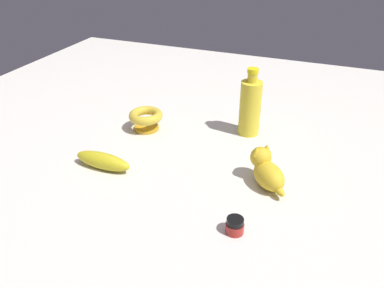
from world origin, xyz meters
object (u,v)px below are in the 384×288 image
(cat_figurine, at_px, (267,170))
(bowl, at_px, (146,118))
(banana, at_px, (103,161))
(bottle_tall, at_px, (250,107))
(nail_polish_jar, at_px, (235,226))

(cat_figurine, relative_size, bowl, 1.10)
(banana, relative_size, cat_figurine, 1.40)
(bottle_tall, xyz_separation_m, bowl, (-0.30, -0.09, -0.05))
(cat_figurine, bearing_deg, banana, -168.06)
(cat_figurine, bearing_deg, bottle_tall, 113.83)
(nail_polish_jar, xyz_separation_m, cat_figurine, (0.02, 0.19, 0.02))
(nail_polish_jar, relative_size, bottle_tall, 0.19)
(nail_polish_jar, relative_size, cat_figurine, 0.34)
(banana, distance_m, bowl, 0.24)
(nail_polish_jar, distance_m, bottle_tall, 0.45)
(nail_polish_jar, height_order, bottle_tall, bottle_tall)
(cat_figurine, distance_m, bowl, 0.44)
(nail_polish_jar, relative_size, banana, 0.24)
(bottle_tall, distance_m, banana, 0.46)
(banana, xyz_separation_m, cat_figurine, (0.42, 0.09, 0.02))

